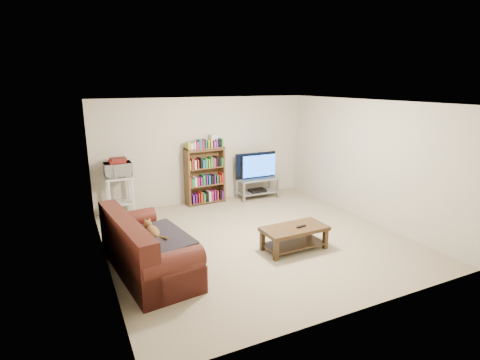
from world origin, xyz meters
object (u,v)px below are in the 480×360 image
bookshelf (205,175)px  sofa (143,252)px  tv_stand (257,185)px  coffee_table (294,234)px

bookshelf → sofa: bearing=-129.5°
tv_stand → sofa: bearing=-142.3°
sofa → tv_stand: size_ratio=2.17×
tv_stand → bookshelf: bearing=172.0°
sofa → tv_stand: bearing=30.7°
sofa → bookshelf: 3.35m
tv_stand → coffee_table: bearing=-106.3°
coffee_table → sofa: bearing=171.6°
coffee_table → bookshelf: size_ratio=0.85×
coffee_table → bookshelf: (-0.46, 2.99, 0.40)m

